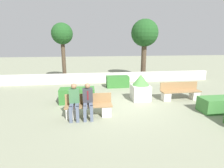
{
  "coord_description": "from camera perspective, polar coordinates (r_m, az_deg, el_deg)",
  "views": [
    {
      "loc": [
        -1.61,
        -7.48,
        2.81
      ],
      "look_at": [
        -0.48,
        0.5,
        0.9
      ],
      "focal_mm": 28.0,
      "sensor_mm": 36.0,
      "label": 1
    }
  ],
  "objects": [
    {
      "name": "hedge_block_mid_right",
      "position": [
        8.72,
        32.83,
        -5.59
      ],
      "size": [
        2.07,
        0.77,
        0.61
      ],
      "color": "#3D7A38",
      "rests_on": "ground_plane"
    },
    {
      "name": "planter_corner_left",
      "position": [
        8.8,
        9.3,
        -1.17
      ],
      "size": [
        0.87,
        0.87,
        1.29
      ],
      "color": "beige",
      "rests_on": "ground_plane"
    },
    {
      "name": "bench_front",
      "position": [
        6.9,
        -7.59,
        -7.81
      ],
      "size": [
        1.81,
        0.48,
        0.87
      ],
      "color": "#937047",
      "rests_on": "ground_plane"
    },
    {
      "name": "person_seated_woman",
      "position": [
        6.66,
        -12.24,
        -5.07
      ],
      "size": [
        0.38,
        0.63,
        1.34
      ],
      "color": "#515B70",
      "rests_on": "ground_plane"
    },
    {
      "name": "bench_left_side",
      "position": [
        9.46,
        21.39,
        -2.74
      ],
      "size": [
        1.99,
        0.48,
        0.87
      ],
      "rotation": [
        0.0,
        0.0,
        -0.06
      ],
      "color": "#937047",
      "rests_on": "ground_plane"
    },
    {
      "name": "person_seated_man",
      "position": [
        6.64,
        -7.88,
        -4.99
      ],
      "size": [
        0.38,
        0.63,
        1.34
      ],
      "color": "#515B70",
      "rests_on": "ground_plane"
    },
    {
      "name": "hedge_block_mid_left",
      "position": [
        11.31,
        1.83,
        0.8
      ],
      "size": [
        1.42,
        0.69,
        0.72
      ],
      "color": "#33702D",
      "rests_on": "ground_plane"
    },
    {
      "name": "hedge_block_near_left",
      "position": [
        8.54,
        -11.29,
        -3.66
      ],
      "size": [
        1.64,
        0.69,
        0.71
      ],
      "color": "#33702D",
      "rests_on": "ground_plane"
    },
    {
      "name": "tree_leftmost",
      "position": [
        13.73,
        -15.96,
        15.02
      ],
      "size": [
        1.55,
        1.55,
        4.23
      ],
      "color": "#473828",
      "rests_on": "ground_plane"
    },
    {
      "name": "tree_center_left",
      "position": [
        14.46,
        10.61,
        15.7
      ],
      "size": [
        2.12,
        2.12,
        4.63
      ],
      "color": "#473828",
      "rests_on": "ground_plane"
    },
    {
      "name": "ground_plane",
      "position": [
        8.15,
        3.89,
        -6.86
      ],
      "size": [
        60.0,
        60.0,
        0.0
      ],
      "primitive_type": "plane",
      "color": "gray"
    },
    {
      "name": "perimeter_wall",
      "position": [
        12.67,
        -0.58,
        2.12
      ],
      "size": [
        14.97,
        0.3,
        0.7
      ],
      "color": "beige",
      "rests_on": "ground_plane"
    }
  ]
}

